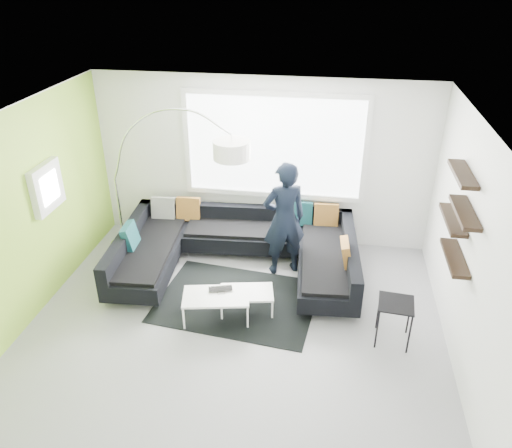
{
  "coord_description": "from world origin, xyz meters",
  "views": [
    {
      "loc": [
        1.12,
        -5.09,
        4.38
      ],
      "look_at": [
        0.16,
        0.9,
        1.12
      ],
      "focal_mm": 35.0,
      "sensor_mm": 36.0,
      "label": 1
    }
  ],
  "objects_px": {
    "arc_lamp": "(115,178)",
    "person": "(284,219)",
    "coffee_table": "(232,303)",
    "sectional_sofa": "(237,253)",
    "side_table": "(393,322)",
    "laptop": "(221,291)"
  },
  "relations": [
    {
      "from": "sectional_sofa",
      "to": "laptop",
      "type": "distance_m",
      "value": 1.05
    },
    {
      "from": "coffee_table",
      "to": "side_table",
      "type": "height_order",
      "value": "side_table"
    },
    {
      "from": "sectional_sofa",
      "to": "side_table",
      "type": "distance_m",
      "value": 2.57
    },
    {
      "from": "arc_lamp",
      "to": "person",
      "type": "relative_size",
      "value": 1.37
    },
    {
      "from": "side_table",
      "to": "person",
      "type": "bearing_deg",
      "value": 138.13
    },
    {
      "from": "arc_lamp",
      "to": "coffee_table",
      "type": "bearing_deg",
      "value": -22.5
    },
    {
      "from": "arc_lamp",
      "to": "side_table",
      "type": "relative_size",
      "value": 4.18
    },
    {
      "from": "sectional_sofa",
      "to": "side_table",
      "type": "bearing_deg",
      "value": -32.26
    },
    {
      "from": "coffee_table",
      "to": "person",
      "type": "height_order",
      "value": "person"
    },
    {
      "from": "side_table",
      "to": "person",
      "type": "height_order",
      "value": "person"
    },
    {
      "from": "coffee_table",
      "to": "person",
      "type": "distance_m",
      "value": 1.52
    },
    {
      "from": "coffee_table",
      "to": "side_table",
      "type": "relative_size",
      "value": 1.92
    },
    {
      "from": "coffee_table",
      "to": "sectional_sofa",
      "type": "bearing_deg",
      "value": 85.87
    },
    {
      "from": "sectional_sofa",
      "to": "coffee_table",
      "type": "bearing_deg",
      "value": -86.84
    },
    {
      "from": "sectional_sofa",
      "to": "coffee_table",
      "type": "relative_size",
      "value": 3.28
    },
    {
      "from": "arc_lamp",
      "to": "side_table",
      "type": "xyz_separation_m",
      "value": [
        4.34,
        -1.75,
        -0.94
      ]
    },
    {
      "from": "arc_lamp",
      "to": "laptop",
      "type": "relative_size",
      "value": 6.76
    },
    {
      "from": "side_table",
      "to": "person",
      "type": "relative_size",
      "value": 0.33
    },
    {
      "from": "arc_lamp",
      "to": "laptop",
      "type": "height_order",
      "value": "arc_lamp"
    },
    {
      "from": "laptop",
      "to": "coffee_table",
      "type": "bearing_deg",
      "value": -8.96
    },
    {
      "from": "person",
      "to": "laptop",
      "type": "height_order",
      "value": "person"
    },
    {
      "from": "coffee_table",
      "to": "person",
      "type": "bearing_deg",
      "value": 53.56
    }
  ]
}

